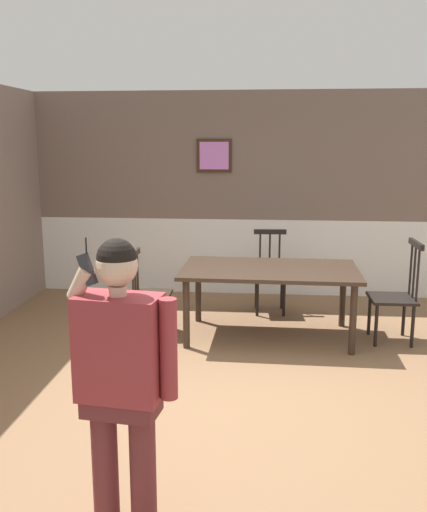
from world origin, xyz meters
name	(u,v)px	position (x,y,z in m)	size (l,w,h in m)	color
ground_plane	(233,395)	(0.00, 0.00, 0.00)	(7.21, 7.21, 0.00)	#846042
room_back_partition	(248,198)	(0.00, 3.28, 1.32)	(5.93, 0.17, 2.74)	#756056
dining_table	(270,275)	(0.30, 1.48, 0.68)	(1.88, 1.12, 0.76)	#38281E
chair_near_window	(396,295)	(1.62, 1.46, 0.50)	(0.46, 0.46, 1.08)	black
chair_by_doorway	(270,274)	(0.31, 2.41, 0.47)	(0.43, 0.43, 1.01)	black
chair_at_table_head	(149,293)	(-1.02, 1.50, 0.45)	(0.41, 0.41, 0.92)	#2D2319
person_figure	(122,371)	(-0.48, -1.72, 0.93)	(0.59, 0.29, 1.62)	brown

